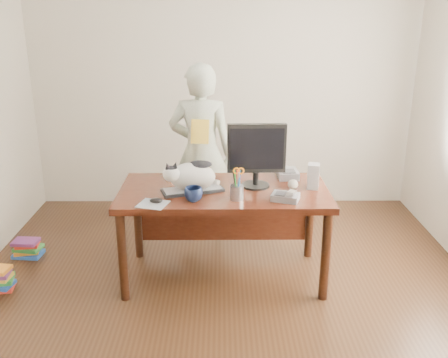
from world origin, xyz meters
TOP-DOWN VIEW (x-y plane):
  - room at (0.00, 0.00)m, footprint 4.50×4.50m
  - desk at (0.00, 0.68)m, footprint 1.60×0.80m
  - keyboard at (-0.24, 0.55)m, footprint 0.49×0.31m
  - cat at (-0.25, 0.54)m, footprint 0.44×0.32m
  - monitor at (0.25, 0.64)m, footprint 0.45×0.22m
  - pen_cup at (0.09, 0.39)m, footprint 0.10×0.10m
  - mousepad at (-0.50, 0.29)m, footprint 0.24×0.23m
  - mouse at (-0.48, 0.31)m, footprint 0.10×0.08m
  - coffee_mug at (-0.22, 0.36)m, footprint 0.19×0.19m
  - phone at (0.45, 0.37)m, footprint 0.23×0.19m
  - speaker at (0.68, 0.62)m, footprint 0.11×0.11m
  - baseball at (0.53, 0.60)m, footprint 0.08×0.08m
  - book_stack at (-0.22, 0.93)m, footprint 0.23×0.19m
  - calculator at (0.52, 0.88)m, footprint 0.17×0.22m
  - person at (-0.20, 1.40)m, footprint 0.64×0.47m
  - held_book at (-0.20, 1.23)m, footprint 0.16×0.11m
  - book_pile_b at (-1.72, 0.95)m, footprint 0.26×0.20m

SIDE VIEW (x-z plane):
  - book_pile_b at x=-1.72m, z-range 0.00..0.15m
  - desk at x=0.00m, z-range 0.23..0.98m
  - mousepad at x=-0.50m, z-range 0.75..0.75m
  - keyboard at x=-0.24m, z-range 0.75..0.78m
  - mouse at x=-0.48m, z-range 0.75..0.79m
  - phone at x=0.45m, z-range 0.74..0.82m
  - calculator at x=0.52m, z-range 0.75..0.81m
  - book_stack at x=-0.22m, z-range 0.74..0.82m
  - baseball at x=0.53m, z-range 0.75..0.83m
  - coffee_mug at x=-0.22m, z-range 0.75..0.85m
  - person at x=-0.20m, z-range 0.00..1.62m
  - pen_cup at x=0.09m, z-range 0.70..0.94m
  - speaker at x=0.68m, z-range 0.75..0.94m
  - cat at x=-0.25m, z-range 0.75..1.01m
  - monitor at x=0.25m, z-range 0.78..1.28m
  - held_book at x=-0.20m, z-range 0.94..1.16m
  - room at x=0.00m, z-range -0.90..3.60m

